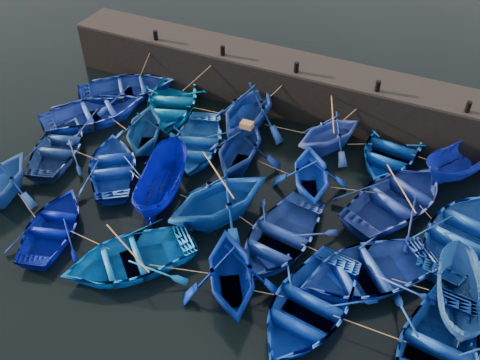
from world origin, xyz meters
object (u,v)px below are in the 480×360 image
at_px(boat_13, 59,147).
at_px(boat_0, 127,88).
at_px(boat_8, 197,143).
at_px(wooden_crate, 247,125).

bearing_deg(boat_13, boat_0, -107.46).
distance_m(boat_8, boat_13, 6.45).
bearing_deg(boat_13, boat_8, -169.70).
bearing_deg(boat_0, wooden_crate, -148.61).
height_order(boat_0, boat_13, boat_0).
relative_size(boat_0, wooden_crate, 9.61).
height_order(boat_13, wooden_crate, wooden_crate).
bearing_deg(wooden_crate, boat_0, 162.07).
relative_size(boat_8, boat_13, 1.05).
height_order(boat_8, wooden_crate, wooden_crate).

